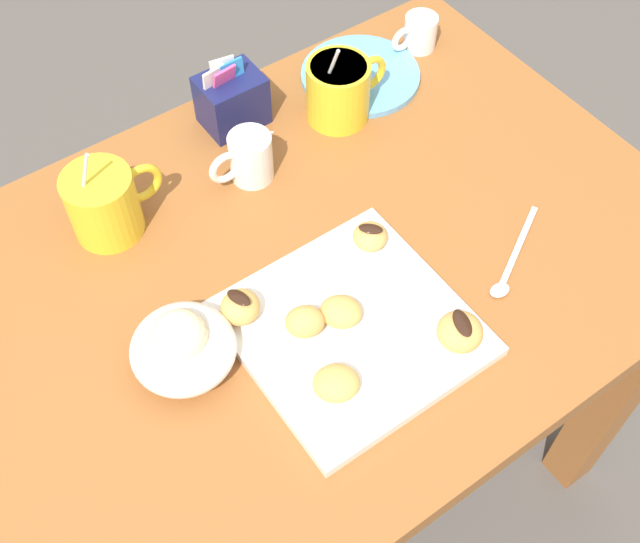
# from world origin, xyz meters

# --- Properties ---
(ground_plane) EXTENTS (8.00, 8.00, 0.00)m
(ground_plane) POSITION_xyz_m (0.00, 0.00, 0.00)
(ground_plane) COLOR #514C47
(dining_table) EXTENTS (1.00, 0.70, 0.75)m
(dining_table) POSITION_xyz_m (0.00, 0.00, 0.60)
(dining_table) COLOR #935628
(dining_table) RESTS_ON ground_plane
(pastry_plate_square) EXTENTS (0.26, 0.26, 0.02)m
(pastry_plate_square) POSITION_xyz_m (-0.02, -0.12, 0.75)
(pastry_plate_square) COLOR white
(pastry_plate_square) RESTS_ON dining_table
(coffee_mug_yellow_left) EXTENTS (0.13, 0.09, 0.15)m
(coffee_mug_yellow_left) POSITION_xyz_m (-0.18, 0.20, 0.80)
(coffee_mug_yellow_left) COLOR yellow
(coffee_mug_yellow_left) RESTS_ON dining_table
(coffee_mug_yellow_right) EXTENTS (0.13, 0.09, 0.14)m
(coffee_mug_yellow_right) POSITION_xyz_m (0.19, 0.20, 0.80)
(coffee_mug_yellow_right) COLOR yellow
(coffee_mug_yellow_right) RESTS_ON dining_table
(cream_pitcher_white) EXTENTS (0.10, 0.06, 0.07)m
(cream_pitcher_white) POSITION_xyz_m (0.02, 0.17, 0.79)
(cream_pitcher_white) COLOR white
(cream_pitcher_white) RESTS_ON dining_table
(sugar_caddy) EXTENTS (0.09, 0.07, 0.11)m
(sugar_caddy) POSITION_xyz_m (0.05, 0.27, 0.79)
(sugar_caddy) COLOR #191E51
(sugar_caddy) RESTS_ON dining_table
(ice_cream_bowl) EXTENTS (0.12, 0.12, 0.09)m
(ice_cream_bowl) POSITION_xyz_m (-0.21, -0.04, 0.79)
(ice_cream_bowl) COLOR white
(ice_cream_bowl) RESTS_ON dining_table
(chocolate_sauce_pitcher) EXTENTS (0.09, 0.05, 0.06)m
(chocolate_sauce_pitcher) POSITION_xyz_m (0.39, 0.25, 0.78)
(chocolate_sauce_pitcher) COLOR white
(chocolate_sauce_pitcher) RESTS_ON dining_table
(saucer_sky_left) EXTENTS (0.18, 0.18, 0.01)m
(saucer_sky_left) POSITION_xyz_m (0.26, 0.24, 0.75)
(saucer_sky_left) COLOR #66A8DB
(saucer_sky_left) RESTS_ON dining_table
(loose_spoon_near_saucer) EXTENTS (0.15, 0.09, 0.01)m
(loose_spoon_near_saucer) POSITION_xyz_m (0.21, -0.16, 0.75)
(loose_spoon_near_saucer) COLOR silver
(loose_spoon_near_saucer) RESTS_ON dining_table
(beignet_0) EXTENTS (0.07, 0.07, 0.03)m
(beignet_0) POSITION_xyz_m (-0.09, -0.18, 0.78)
(beignet_0) COLOR #DBA351
(beignet_0) RESTS_ON pastry_plate_square
(beignet_1) EXTENTS (0.06, 0.06, 0.03)m
(beignet_1) POSITION_xyz_m (0.07, -0.03, 0.78)
(beignet_1) COLOR #DBA351
(beignet_1) RESTS_ON pastry_plate_square
(chocolate_drizzle_1) EXTENTS (0.03, 0.03, 0.00)m
(chocolate_drizzle_1) POSITION_xyz_m (0.07, -0.03, 0.79)
(chocolate_drizzle_1) COLOR black
(chocolate_drizzle_1) RESTS_ON beignet_1
(beignet_2) EXTENTS (0.06, 0.06, 0.04)m
(beignet_2) POSITION_xyz_m (-0.07, -0.09, 0.78)
(beignet_2) COLOR #DBA351
(beignet_2) RESTS_ON pastry_plate_square
(beignet_3) EXTENTS (0.06, 0.06, 0.04)m
(beignet_3) POSITION_xyz_m (0.07, -0.21, 0.78)
(beignet_3) COLOR #DBA351
(beignet_3) RESTS_ON pastry_plate_square
(chocolate_drizzle_3) EXTENTS (0.03, 0.04, 0.00)m
(chocolate_drizzle_3) POSITION_xyz_m (0.07, -0.21, 0.80)
(chocolate_drizzle_3) COLOR black
(chocolate_drizzle_3) RESTS_ON beignet_3
(beignet_4) EXTENTS (0.07, 0.07, 0.03)m
(beignet_4) POSITION_xyz_m (-0.03, -0.10, 0.78)
(beignet_4) COLOR #DBA351
(beignet_4) RESTS_ON pastry_plate_square
(beignet_5) EXTENTS (0.07, 0.07, 0.04)m
(beignet_5) POSITION_xyz_m (-0.12, -0.03, 0.78)
(beignet_5) COLOR #DBA351
(beignet_5) RESTS_ON pastry_plate_square
(chocolate_drizzle_5) EXTENTS (0.03, 0.04, 0.00)m
(chocolate_drizzle_5) POSITION_xyz_m (-0.12, -0.03, 0.80)
(chocolate_drizzle_5) COLOR black
(chocolate_drizzle_5) RESTS_ON beignet_5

